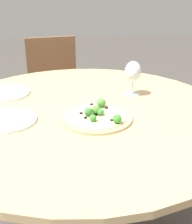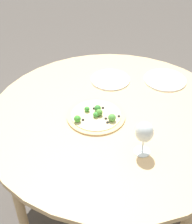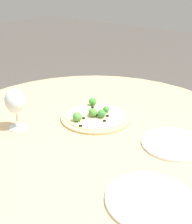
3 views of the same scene
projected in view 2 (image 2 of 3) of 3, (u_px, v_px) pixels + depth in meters
The scene contains 6 objects.
ground_plane at pixel (109, 202), 2.14m from camera, with size 12.00×12.00×0.00m, color #4C4742.
dining_table at pixel (113, 123), 1.70m from camera, with size 1.34×1.34×0.78m.
pizza at pixel (96, 115), 1.63m from camera, with size 0.31×0.31×0.05m.
wine_glass at pixel (144, 133), 1.36m from camera, with size 0.08×0.08×0.17m.
plate_near at pixel (110, 80), 1.91m from camera, with size 0.24×0.24×0.01m.
plate_far at pixel (165, 80), 1.91m from camera, with size 0.26×0.26×0.01m.
Camera 2 is at (0.17, -1.29, 1.80)m, focal length 50.00 mm.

